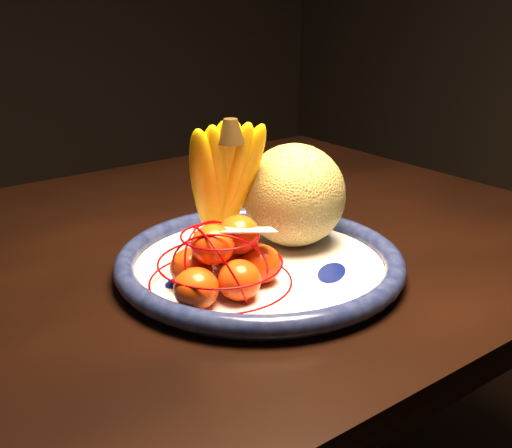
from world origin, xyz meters
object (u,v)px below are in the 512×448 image
banana_bunch (222,180)px  mandarin_bag (223,263)px  fruit_bowl (260,263)px  cantaloupe (294,195)px  dining_table (107,317)px

banana_bunch → mandarin_bag: 0.14m
mandarin_bag → fruit_bowl: bearing=29.6°
cantaloupe → mandarin_bag: 0.19m
mandarin_bag → cantaloupe: bearing=27.5°
cantaloupe → banana_bunch: (-0.10, 0.03, 0.03)m
banana_bunch → fruit_bowl: bearing=-60.8°
fruit_bowl → cantaloupe: 0.12m
cantaloupe → mandarin_bag: cantaloupe is taller
dining_table → banana_bunch: 0.27m
dining_table → cantaloupe: cantaloupe is taller
cantaloupe → banana_bunch: size_ratio=0.70×
fruit_bowl → banana_bunch: size_ratio=1.85×
dining_table → banana_bunch: size_ratio=7.76×
fruit_bowl → mandarin_bag: bearing=-150.4°
dining_table → mandarin_bag: mandarin_bag is taller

